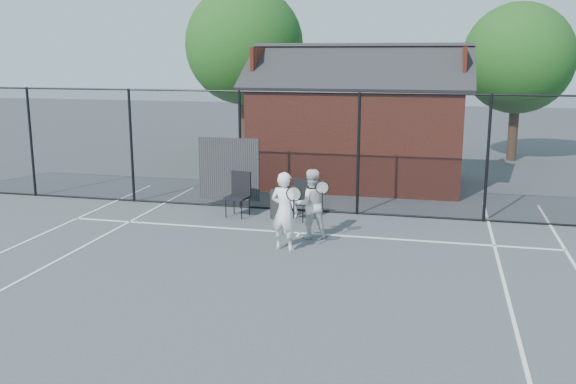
% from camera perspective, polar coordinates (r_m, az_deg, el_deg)
% --- Properties ---
extents(ground, '(80.00, 80.00, 0.00)m').
position_cam_1_polar(ground, '(11.42, -2.19, -7.69)').
color(ground, '#41454A').
rests_on(ground, ground).
extents(court_lines, '(11.02, 18.00, 0.01)m').
position_cam_1_polar(court_lines, '(10.23, -4.22, -10.09)').
color(court_lines, silver).
rests_on(court_lines, ground).
extents(fence, '(22.04, 3.00, 3.00)m').
position_cam_1_polar(fence, '(15.85, 1.58, 3.36)').
color(fence, black).
rests_on(fence, ground).
extents(clubhouse, '(6.50, 4.36, 4.19)m').
position_cam_1_polar(clubhouse, '(19.61, 6.33, 5.47)').
color(clubhouse, maroon).
rests_on(clubhouse, ground).
extents(tree_left, '(4.48, 4.48, 6.44)m').
position_cam_1_polar(tree_left, '(24.96, -3.92, 12.88)').
color(tree_left, '#301F13').
rests_on(tree_left, ground).
extents(tree_right, '(3.97, 3.97, 5.70)m').
position_cam_1_polar(tree_right, '(24.96, 19.79, 11.10)').
color(tree_right, '#301F13').
rests_on(tree_right, ground).
extents(player_front, '(0.75, 0.59, 1.60)m').
position_cam_1_polar(player_front, '(12.81, -0.31, -1.70)').
color(player_front, white).
rests_on(player_front, ground).
extents(player_back, '(0.89, 0.81, 1.50)m').
position_cam_1_polar(player_back, '(13.67, 2.04, -1.05)').
color(player_back, silver).
rests_on(player_back, ground).
extents(chair_left, '(0.59, 0.60, 1.06)m').
position_cam_1_polar(chair_left, '(15.55, -4.51, -0.29)').
color(chair_left, black).
rests_on(chair_left, ground).
extents(chair_right, '(0.56, 0.57, 0.95)m').
position_cam_1_polar(chair_right, '(15.17, 1.01, -0.78)').
color(chair_right, black).
rests_on(chair_right, ground).
extents(waste_bin, '(0.52, 0.52, 0.68)m').
position_cam_1_polar(waste_bin, '(15.41, -0.74, -1.08)').
color(waste_bin, '#242424').
rests_on(waste_bin, ground).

